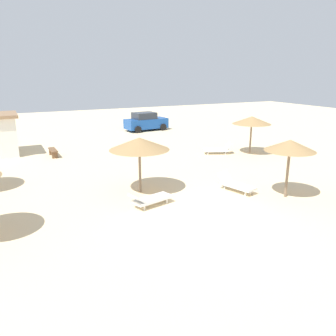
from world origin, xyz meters
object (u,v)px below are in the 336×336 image
object	(u,v)px
parasol_2	(139,144)
parked_car	(146,122)
parasol_0	(252,120)
bench_0	(53,151)
lounger_2	(150,199)
lounger_1	(235,184)
parasol_1	(290,146)
lounger_0	(218,149)

from	to	relation	value
parasol_2	parked_car	size ratio (longest dim) A/B	0.66
parasol_0	bench_0	xyz separation A→B (m)	(-12.16, 5.16, -1.95)
lounger_2	parked_car	bearing A→B (deg)	67.88
lounger_2	parked_car	distance (m)	19.15
lounger_2	bench_0	bearing A→B (deg)	102.11
lounger_1	parasol_1	bearing A→B (deg)	-46.78
parasol_2	lounger_2	xyz separation A→B (m)	(-0.29, -1.81, -1.98)
parasol_1	parasol_0	bearing A→B (deg)	61.66
bench_0	parasol_2	bearing A→B (deg)	-73.84
parasol_0	lounger_1	world-z (taller)	parasol_0
parked_car	lounger_2	bearing A→B (deg)	-112.12
lounger_0	parasol_0	bearing A→B (deg)	-26.81
lounger_2	parked_car	xyz separation A→B (m)	(7.21, 17.73, 0.51)
lounger_1	bench_0	xyz separation A→B (m)	(-6.69, 10.81, 0.02)
parasol_2	lounger_0	xyz separation A→B (m)	(7.64, 4.80, -1.97)
lounger_0	lounger_1	bearing A→B (deg)	-118.20
parasol_1	parked_car	world-z (taller)	parasol_1
lounger_2	bench_0	xyz separation A→B (m)	(-2.32, 10.80, 0.03)
lounger_0	bench_0	xyz separation A→B (m)	(-10.24, 4.19, 0.02)
parasol_1	lounger_2	xyz separation A→B (m)	(-5.91, 1.65, -2.03)
lounger_0	lounger_2	xyz separation A→B (m)	(-7.92, -6.61, -0.01)
lounger_0	lounger_2	bearing A→B (deg)	-140.14
lounger_0	lounger_2	size ratio (longest dim) A/B	0.97
parasol_2	parked_car	distance (m)	17.42
lounger_2	lounger_1	bearing A→B (deg)	-0.14
lounger_0	lounger_1	world-z (taller)	lounger_0
parasol_1	parked_car	size ratio (longest dim) A/B	0.63
lounger_0	lounger_2	world-z (taller)	lounger_0
lounger_1	parked_car	size ratio (longest dim) A/B	0.47
parasol_2	lounger_1	world-z (taller)	parasol_2
parasol_1	lounger_1	bearing A→B (deg)	133.22
parked_car	parasol_2	bearing A→B (deg)	-113.50
parasol_0	parked_car	world-z (taller)	parasol_0
parasol_2	lounger_2	distance (m)	2.70
parasol_0	lounger_2	size ratio (longest dim) A/B	1.28
parasol_0	parasol_2	distance (m)	10.30
parked_car	parasol_1	bearing A→B (deg)	-93.82
parasol_1	lounger_2	world-z (taller)	parasol_1
parasol_2	lounger_0	world-z (taller)	parasol_2
parasol_1	parasol_2	xyz separation A→B (m)	(-5.63, 3.46, -0.05)
parasol_1	lounger_0	xyz separation A→B (m)	(2.01, 8.27, -2.02)
lounger_2	bench_0	distance (m)	11.04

